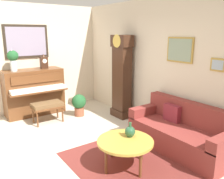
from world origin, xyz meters
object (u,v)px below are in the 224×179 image
at_px(piano, 34,92).
at_px(flower_vase, 13,58).
at_px(mantel_clock, 44,62).
at_px(green_jug, 130,131).
at_px(piano_bench, 47,106).
at_px(coffee_table, 125,142).
at_px(potted_plant, 79,104).
at_px(grandfather_clock, 122,79).
at_px(couch, 181,132).

relative_size(piano, flower_vase, 2.48).
xyz_separation_m(mantel_clock, flower_vase, (-0.00, -0.74, 0.14)).
relative_size(flower_vase, green_jug, 2.42).
relative_size(piano_bench, green_jug, 2.92).
distance_m(piano, coffee_table, 3.35).
bearing_deg(flower_vase, piano, 90.14).
height_order(coffee_table, potted_plant, potted_plant).
height_order(grandfather_clock, couch, grandfather_clock).
relative_size(piano_bench, mantel_clock, 1.84).
height_order(couch, green_jug, couch).
bearing_deg(grandfather_clock, mantel_clock, -135.99).
distance_m(couch, mantel_clock, 3.79).
relative_size(coffee_table, green_jug, 3.67).
bearing_deg(flower_vase, couch, 30.27).
distance_m(couch, potted_plant, 2.71).
bearing_deg(potted_plant, piano, -133.32).
distance_m(piano, mantel_clock, 0.81).
distance_m(piano, flower_vase, 0.99).
bearing_deg(coffee_table, grandfather_clock, 143.88).
bearing_deg(couch, piano_bench, -150.05).
bearing_deg(grandfather_clock, potted_plant, -127.14).
height_order(couch, potted_plant, couch).
bearing_deg(grandfather_clock, piano, -130.38).
bearing_deg(grandfather_clock, green_jug, -34.00).
height_order(piano_bench, grandfather_clock, grandfather_clock).
height_order(piano, potted_plant, piano).
height_order(coffee_table, flower_vase, flower_vase).
bearing_deg(piano, potted_plant, 46.68).
bearing_deg(grandfather_clock, coffee_table, -36.12).
relative_size(couch, coffee_table, 2.16).
bearing_deg(piano_bench, couch, 29.95).
distance_m(mantel_clock, green_jug, 3.36).
xyz_separation_m(mantel_clock, green_jug, (3.26, 0.20, -0.80)).
distance_m(couch, coffee_table, 1.22).
height_order(piano_bench, coffee_table, piano_bench).
distance_m(flower_vase, potted_plant, 1.92).
relative_size(piano_bench, couch, 0.37).
xyz_separation_m(piano, grandfather_clock, (1.46, 1.72, 0.37)).
relative_size(grandfather_clock, flower_vase, 3.50).
bearing_deg(grandfather_clock, couch, -4.40).
xyz_separation_m(piano, flower_vase, (0.00, -0.44, 0.89)).
bearing_deg(piano, coffee_table, 6.13).
xyz_separation_m(piano_bench, grandfather_clock, (0.67, 1.67, 0.56)).
relative_size(coffee_table, potted_plant, 1.57).
height_order(piano, flower_vase, flower_vase).
distance_m(couch, green_jug, 1.10).
xyz_separation_m(grandfather_clock, potted_plant, (-0.65, -0.86, -0.64)).
distance_m(coffee_table, potted_plant, 2.56).
relative_size(couch, green_jug, 7.92).
bearing_deg(coffee_table, potted_plant, 168.70).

